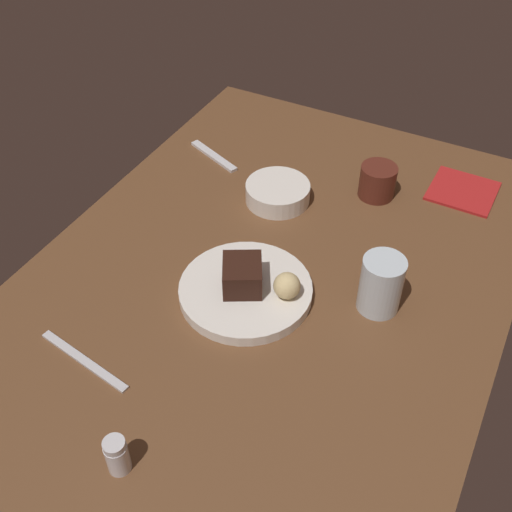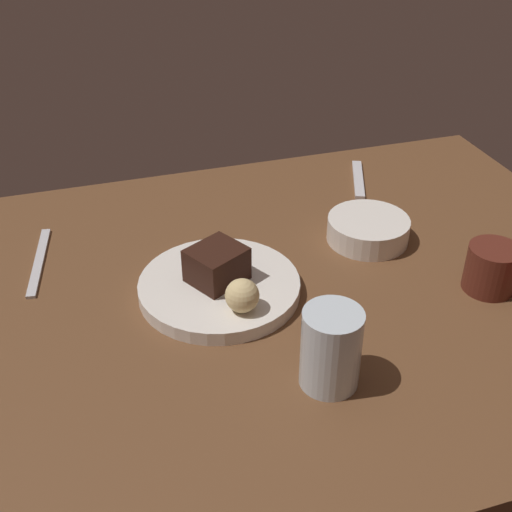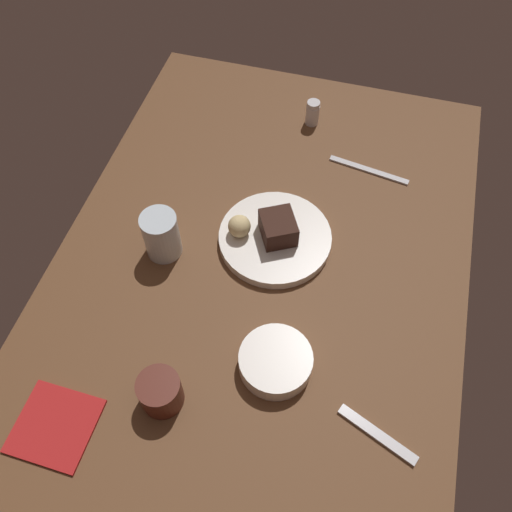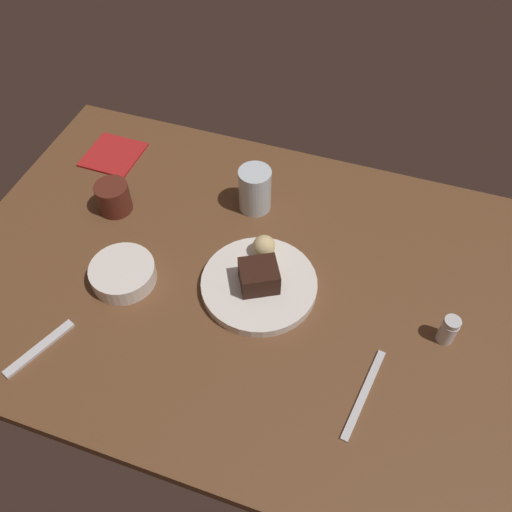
{
  "view_description": "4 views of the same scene",
  "coord_description": "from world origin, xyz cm",
  "px_view_note": "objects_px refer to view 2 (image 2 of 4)",
  "views": [
    {
      "loc": [
        73.38,
        36.02,
        85.08
      ],
      "look_at": [
        0.87,
        -1.78,
        8.58
      ],
      "focal_mm": 44.27,
      "sensor_mm": 36.0,
      "label": 1
    },
    {
      "loc": [
        23.51,
        74.8,
        61.72
      ],
      "look_at": [
        -0.07,
        -0.91,
        8.84
      ],
      "focal_mm": 46.36,
      "sensor_mm": 36.0,
      "label": 2
    },
    {
      "loc": [
        -59.69,
        -15.26,
        97.46
      ],
      "look_at": [
        -0.86,
        0.94,
        5.37
      ],
      "focal_mm": 38.13,
      "sensor_mm": 36.0,
      "label": 3
    },
    {
      "loc": [
        25.49,
        -62.41,
        93.71
      ],
      "look_at": [
        3.17,
        3.12,
        7.06
      ],
      "focal_mm": 37.82,
      "sensor_mm": 36.0,
      "label": 4
    }
  ],
  "objects_px": {
    "coffee_cup": "(491,268)",
    "butter_knife": "(39,261)",
    "dessert_plate": "(219,287)",
    "dessert_spoon": "(358,179)",
    "bread_roll": "(242,295)",
    "chocolate_cake_slice": "(217,265)",
    "side_bowl": "(368,229)",
    "water_glass": "(331,349)"
  },
  "relations": [
    {
      "from": "coffee_cup",
      "to": "butter_knife",
      "type": "height_order",
      "value": "coffee_cup"
    },
    {
      "from": "dessert_plate",
      "to": "dessert_spoon",
      "type": "relative_size",
      "value": 1.58
    },
    {
      "from": "dessert_plate",
      "to": "dessert_spoon",
      "type": "height_order",
      "value": "dessert_plate"
    },
    {
      "from": "dessert_plate",
      "to": "bread_roll",
      "type": "bearing_deg",
      "value": 100.76
    },
    {
      "from": "coffee_cup",
      "to": "butter_knife",
      "type": "distance_m",
      "value": 0.69
    },
    {
      "from": "dessert_plate",
      "to": "butter_knife",
      "type": "relative_size",
      "value": 1.25
    },
    {
      "from": "chocolate_cake_slice",
      "to": "bread_roll",
      "type": "relative_size",
      "value": 1.59
    },
    {
      "from": "bread_roll",
      "to": "butter_knife",
      "type": "bearing_deg",
      "value": -41.42
    },
    {
      "from": "side_bowl",
      "to": "dessert_spoon",
      "type": "height_order",
      "value": "side_bowl"
    },
    {
      "from": "side_bowl",
      "to": "butter_knife",
      "type": "bearing_deg",
      "value": -9.88
    },
    {
      "from": "side_bowl",
      "to": "dessert_plate",
      "type": "bearing_deg",
      "value": 14.41
    },
    {
      "from": "side_bowl",
      "to": "coffee_cup",
      "type": "bearing_deg",
      "value": 122.62
    },
    {
      "from": "butter_knife",
      "to": "side_bowl",
      "type": "bearing_deg",
      "value": 89.34
    },
    {
      "from": "dessert_plate",
      "to": "chocolate_cake_slice",
      "type": "bearing_deg",
      "value": -74.97
    },
    {
      "from": "water_glass",
      "to": "butter_knife",
      "type": "xyz_separation_m",
      "value": [
        0.34,
        -0.38,
        -0.05
      ]
    },
    {
      "from": "water_glass",
      "to": "coffee_cup",
      "type": "height_order",
      "value": "water_glass"
    },
    {
      "from": "bread_roll",
      "to": "side_bowl",
      "type": "relative_size",
      "value": 0.35
    },
    {
      "from": "chocolate_cake_slice",
      "to": "butter_knife",
      "type": "bearing_deg",
      "value": -31.89
    },
    {
      "from": "water_glass",
      "to": "butter_knife",
      "type": "bearing_deg",
      "value": -48.46
    },
    {
      "from": "water_glass",
      "to": "coffee_cup",
      "type": "xyz_separation_m",
      "value": [
        -0.3,
        -0.11,
        -0.02
      ]
    },
    {
      "from": "coffee_cup",
      "to": "dessert_spoon",
      "type": "height_order",
      "value": "coffee_cup"
    },
    {
      "from": "dessert_plate",
      "to": "chocolate_cake_slice",
      "type": "height_order",
      "value": "chocolate_cake_slice"
    },
    {
      "from": "chocolate_cake_slice",
      "to": "butter_knife",
      "type": "relative_size",
      "value": 0.4
    },
    {
      "from": "bread_roll",
      "to": "dessert_plate",
      "type": "bearing_deg",
      "value": -79.24
    },
    {
      "from": "coffee_cup",
      "to": "butter_knife",
      "type": "xyz_separation_m",
      "value": [
        0.64,
        -0.27,
        -0.03
      ]
    },
    {
      "from": "dessert_spoon",
      "to": "butter_knife",
      "type": "height_order",
      "value": "dessert_spoon"
    },
    {
      "from": "coffee_cup",
      "to": "dessert_spoon",
      "type": "xyz_separation_m",
      "value": [
        0.04,
        -0.38,
        -0.03
      ]
    },
    {
      "from": "side_bowl",
      "to": "bread_roll",
      "type": "bearing_deg",
      "value": 29.06
    },
    {
      "from": "side_bowl",
      "to": "dessert_spoon",
      "type": "bearing_deg",
      "value": -110.73
    },
    {
      "from": "side_bowl",
      "to": "water_glass",
      "type": "bearing_deg",
      "value": 56.72
    },
    {
      "from": "chocolate_cake_slice",
      "to": "coffee_cup",
      "type": "distance_m",
      "value": 0.4
    },
    {
      "from": "bread_roll",
      "to": "dessert_spoon",
      "type": "distance_m",
      "value": 0.48
    },
    {
      "from": "chocolate_cake_slice",
      "to": "dessert_plate",
      "type": "bearing_deg",
      "value": 105.03
    },
    {
      "from": "dessert_plate",
      "to": "water_glass",
      "type": "relative_size",
      "value": 2.23
    },
    {
      "from": "water_glass",
      "to": "dessert_spoon",
      "type": "relative_size",
      "value": 0.71
    },
    {
      "from": "side_bowl",
      "to": "butter_knife",
      "type": "height_order",
      "value": "side_bowl"
    },
    {
      "from": "dessert_plate",
      "to": "side_bowl",
      "type": "height_order",
      "value": "side_bowl"
    },
    {
      "from": "chocolate_cake_slice",
      "to": "side_bowl",
      "type": "bearing_deg",
      "value": -166.69
    },
    {
      "from": "water_glass",
      "to": "coffee_cup",
      "type": "relative_size",
      "value": 1.4
    },
    {
      "from": "bread_roll",
      "to": "coffee_cup",
      "type": "relative_size",
      "value": 0.62
    },
    {
      "from": "dessert_plate",
      "to": "side_bowl",
      "type": "xyz_separation_m",
      "value": [
        -0.27,
        -0.07,
        0.01
      ]
    },
    {
      "from": "chocolate_cake_slice",
      "to": "water_glass",
      "type": "height_order",
      "value": "water_glass"
    }
  ]
}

